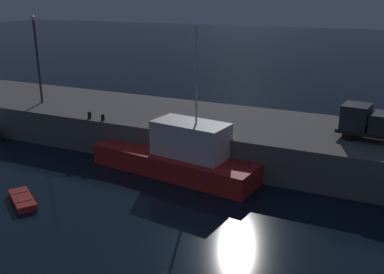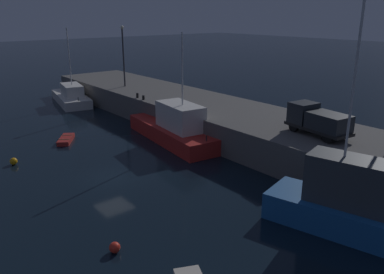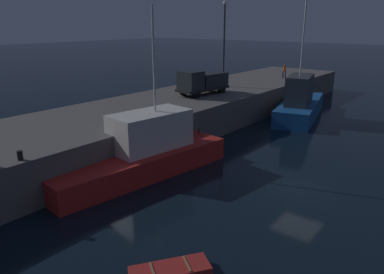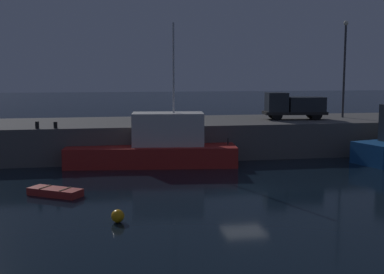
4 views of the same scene
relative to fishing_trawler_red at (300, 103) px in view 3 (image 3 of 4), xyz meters
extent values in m
plane|color=black|center=(-16.23, -7.08, -1.49)|extent=(320.00, 320.00, 0.00)
cube|color=#5B5956|center=(-16.23, 7.35, -0.11)|extent=(68.16, 9.65, 2.77)
cube|color=#195193|center=(0.41, 0.11, -0.67)|extent=(12.24, 6.11, 1.64)
cube|color=#33383D|center=(-0.97, -0.25, 1.54)|extent=(5.00, 3.16, 2.79)
cylinder|color=silver|center=(-1.40, -0.36, 7.64)|extent=(0.14, 0.14, 9.39)
cylinder|color=#262626|center=(5.67, 1.45, 0.40)|extent=(0.10, 0.10, 0.50)
cube|color=red|center=(-20.66, 2.11, -0.75)|extent=(12.81, 5.55, 1.48)
cube|color=silver|center=(-19.44, 1.96, 1.19)|extent=(5.50, 3.25, 2.40)
cylinder|color=silver|center=(-19.01, 1.90, 5.65)|extent=(0.14, 0.14, 6.52)
cylinder|color=#262626|center=(-15.00, 1.38, 0.24)|extent=(0.10, 0.10, 0.50)
cube|color=#B22823|center=(-26.95, -6.39, -1.28)|extent=(3.18, 2.64, 0.42)
cube|color=olive|center=(-26.38, -6.77, -1.05)|extent=(0.63, 0.88, 0.04)
cube|color=olive|center=(-27.51, -6.02, -1.05)|extent=(0.63, 0.88, 0.04)
cylinder|color=#38383D|center=(-2.52, 7.72, 5.42)|extent=(0.20, 0.20, 8.27)
sphere|color=#F9EFCC|center=(-2.52, 7.72, 9.73)|extent=(0.44, 0.44, 0.44)
cylinder|color=black|center=(-9.46, 5.96, 1.73)|extent=(0.93, 0.39, 0.90)
cylinder|color=black|center=(-9.24, 7.64, 1.73)|extent=(0.93, 0.39, 0.90)
cylinder|color=black|center=(-6.06, 5.51, 1.73)|extent=(0.93, 0.39, 0.90)
cylinder|color=black|center=(-5.84, 7.19, 1.73)|extent=(0.93, 0.39, 0.90)
cube|color=black|center=(-7.65, 6.58, 1.86)|extent=(5.58, 2.70, 0.25)
cube|color=#23282D|center=(-9.25, 6.78, 2.80)|extent=(1.96, 2.22, 1.64)
cube|color=#23282D|center=(-6.69, 6.45, 2.61)|extent=(3.35, 2.41, 1.25)
cylinder|color=black|center=(7.59, 5.26, 1.68)|extent=(0.13, 0.13, 0.80)
cylinder|color=black|center=(7.38, 5.49, 1.68)|extent=(0.13, 0.13, 0.80)
cylinder|color=#E54C14|center=(7.49, 5.37, 2.42)|extent=(0.43, 0.43, 0.66)
sphere|color=#8C664C|center=(7.49, 5.37, 2.86)|extent=(0.20, 0.20, 0.20)
cylinder|color=black|center=(-27.57, 3.03, 1.52)|extent=(0.28, 0.28, 0.48)
camera|label=1|loc=(-7.29, -24.02, 10.71)|focal=40.90mm
camera|label=2|loc=(9.05, -19.76, 10.56)|focal=36.66mm
camera|label=3|loc=(-35.95, -14.64, 7.89)|focal=35.00mm
camera|label=4|loc=(-24.54, -34.58, 5.25)|focal=46.93mm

